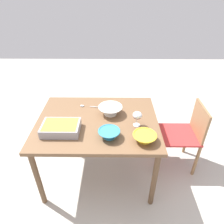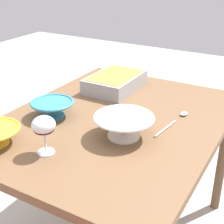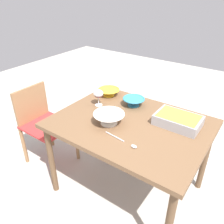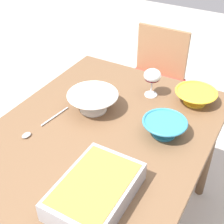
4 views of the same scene
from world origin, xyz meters
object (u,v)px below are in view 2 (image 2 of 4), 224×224
Objects in this scene: serving_spoon at (177,119)px; wine_glass at (44,127)px; dining_table at (114,133)px; casserole_dish at (115,81)px; serving_bowl at (53,108)px; small_bowl at (124,125)px.

wine_glass is at bearing 146.76° from serving_spoon.
dining_table is 0.43m from wine_glass.
casserole_dish reaches higher than serving_bowl.
serving_bowl is at bearing 34.18° from wine_glass.
wine_glass is 0.61× the size of small_bowl.
dining_table is 4.88× the size of small_bowl.
serving_bowl is at bearing 89.23° from small_bowl.
wine_glass is 0.32m from small_bowl.
casserole_dish is at bearing 65.31° from serving_spoon.
wine_glass is at bearing 168.73° from dining_table.
wine_glass reaches higher than dining_table.
small_bowl is 0.37m from serving_bowl.
serving_spoon is (0.24, -0.51, -0.04)m from serving_bowl.
dining_table is 3.53× the size of casserole_dish.
small_bowl is at bearing -138.01° from dining_table.
casserole_dish is 1.20× the size of serving_spoon.
small_bowl is (-0.13, -0.12, 0.13)m from dining_table.
small_bowl is at bearing -37.11° from wine_glass.
small_bowl reaches higher than serving_spoon.
small_bowl reaches higher than dining_table.
small_bowl is 1.25× the size of serving_bowl.
serving_spoon is at bearing -28.91° from small_bowl.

